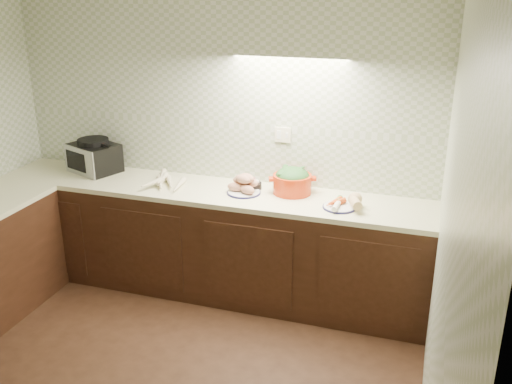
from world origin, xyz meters
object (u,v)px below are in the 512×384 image
(dutch_oven, at_px, (292,181))
(veg_plate, at_px, (346,202))
(parsnip_pile, at_px, (160,182))
(sweet_potato_plate, at_px, (244,185))
(onion_bowl, at_px, (253,184))
(toaster_oven, at_px, (94,156))

(dutch_oven, bearing_deg, veg_plate, -41.31)
(parsnip_pile, bearing_deg, dutch_oven, 9.06)
(parsnip_pile, bearing_deg, sweet_potato_plate, 4.40)
(parsnip_pile, xyz_separation_m, veg_plate, (1.52, -0.00, 0.01))
(onion_bowl, xyz_separation_m, dutch_oven, (0.32, 0.00, 0.06))
(toaster_oven, distance_m, parsnip_pile, 0.74)
(onion_bowl, bearing_deg, parsnip_pile, -167.11)
(onion_bowl, relative_size, dutch_oven, 0.34)
(sweet_potato_plate, distance_m, onion_bowl, 0.12)
(onion_bowl, height_order, dutch_oven, dutch_oven)
(dutch_oven, bearing_deg, toaster_oven, 159.60)
(sweet_potato_plate, relative_size, dutch_oven, 0.70)
(dutch_oven, bearing_deg, onion_bowl, 159.55)
(parsnip_pile, height_order, dutch_oven, dutch_oven)
(sweet_potato_plate, bearing_deg, veg_plate, -4.11)
(dutch_oven, height_order, veg_plate, dutch_oven)
(onion_bowl, bearing_deg, toaster_oven, -179.91)
(sweet_potato_plate, xyz_separation_m, onion_bowl, (0.03, 0.12, -0.03))
(toaster_oven, relative_size, sweet_potato_plate, 1.82)
(toaster_oven, bearing_deg, veg_plate, 16.90)
(parsnip_pile, bearing_deg, onion_bowl, 12.89)
(sweet_potato_plate, bearing_deg, dutch_oven, 17.90)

